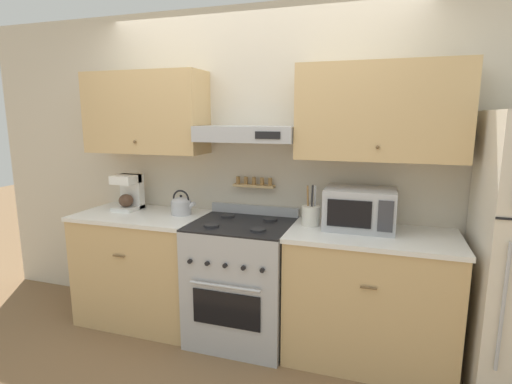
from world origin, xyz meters
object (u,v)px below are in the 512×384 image
(stove_range, at_px, (242,281))
(utensil_crock, at_px, (311,215))
(microwave, at_px, (360,209))
(tea_kettle, at_px, (181,205))
(coffee_maker, at_px, (129,192))

(stove_range, distance_m, utensil_crock, 0.74)
(stove_range, distance_m, microwave, 1.05)
(tea_kettle, bearing_deg, microwave, 0.73)
(coffee_maker, bearing_deg, utensil_crock, -1.02)
(utensil_crock, bearing_deg, microwave, 2.96)
(stove_range, relative_size, tea_kettle, 4.71)
(tea_kettle, xyz_separation_m, utensil_crock, (1.06, 0.00, 0.00))
(stove_range, xyz_separation_m, microwave, (0.84, 0.12, 0.61))
(stove_range, height_order, microwave, microwave)
(stove_range, relative_size, coffee_maker, 3.32)
(tea_kettle, bearing_deg, stove_range, -10.13)
(coffee_maker, bearing_deg, microwave, -0.31)
(tea_kettle, xyz_separation_m, microwave, (1.40, 0.02, 0.07))
(tea_kettle, relative_size, utensil_crock, 0.71)
(stove_range, height_order, utensil_crock, utensil_crock)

